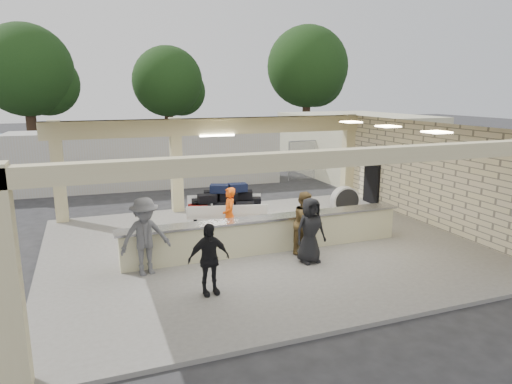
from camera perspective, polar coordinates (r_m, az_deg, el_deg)
name	(u,v)px	position (r m, az deg, el deg)	size (l,w,h in m)	color
ground	(261,248)	(13.40, 0.64, -7.05)	(120.00, 120.00, 0.00)	#28282A
pavilion	(260,198)	(13.69, 0.48, -0.74)	(12.01, 10.00, 3.55)	slate
baggage_counter	(268,234)	(12.77, 1.47, -5.27)	(8.20, 0.58, 0.98)	beige
luggage_cart	(225,205)	(14.80, -3.92, -1.59)	(2.78, 2.08, 1.46)	white
drum_fan	(345,201)	(16.38, 11.05, -1.09)	(1.01, 0.55, 1.11)	white
baggage_handler	(229,216)	(13.31, -3.34, -2.98)	(0.61, 0.33, 1.67)	#FF580D
passenger_a	(305,223)	(12.59, 6.19, -3.82)	(0.84, 0.37, 1.73)	brown
passenger_b	(209,259)	(10.10, -5.93, -8.34)	(0.95, 0.35, 1.62)	black
passenger_c	(145,237)	(11.36, -13.69, -5.43)	(1.24, 0.44, 1.92)	#54555A
passenger_d	(310,230)	(11.92, 6.81, -4.78)	(0.84, 0.35, 1.73)	black
car_white_a	(316,152)	(29.04, 7.53, 4.93)	(2.26, 4.76, 1.36)	white
car_white_b	(361,149)	(30.31, 12.96, 5.23)	(1.84, 4.93, 1.56)	white
car_dark	(261,149)	(29.85, 0.65, 5.42)	(1.63, 4.62, 1.54)	black
container_white	(150,158)	(22.42, -13.11, 4.15)	(12.34, 2.47, 2.67)	beige
fence	(388,154)	(26.18, 16.19, 4.53)	(12.06, 0.06, 2.03)	gray
tree_left	(32,74)	(36.07, -26.25, 13.07)	(6.60, 6.30, 9.00)	#382619
tree_mid	(171,84)	(38.54, -10.57, 13.08)	(6.00, 5.60, 8.00)	#382619
tree_right	(310,70)	(41.51, 6.73, 14.89)	(7.20, 7.00, 10.00)	#382619
adjacent_building	(355,144)	(26.08, 12.29, 5.92)	(6.00, 8.00, 3.20)	beige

